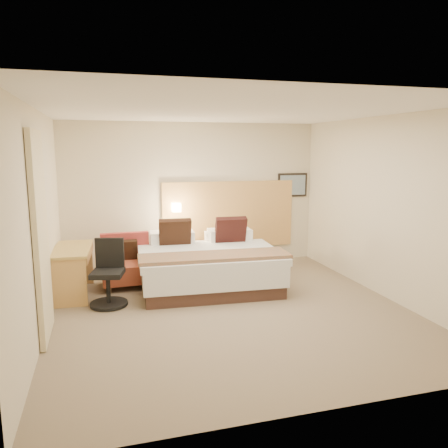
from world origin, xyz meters
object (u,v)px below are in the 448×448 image
object	(u,v)px
bed	(206,263)
lounge_chair	(127,265)
side_table	(162,262)
desk	(74,258)
desk_chair	(109,279)

from	to	relation	value
bed	lounge_chair	bearing A→B (deg)	167.53
bed	side_table	bearing A→B (deg)	145.39
side_table	bed	bearing A→B (deg)	-34.61
bed	side_table	distance (m)	0.81
lounge_chair	side_table	size ratio (longest dim) A/B	1.49
bed	desk	size ratio (longest dim) A/B	1.91
bed	desk	bearing A→B (deg)	-179.74
lounge_chair	side_table	world-z (taller)	lounge_chair
side_table	desk_chair	size ratio (longest dim) A/B	0.60
lounge_chair	side_table	distance (m)	0.63
lounge_chair	desk_chair	size ratio (longest dim) A/B	0.89
desk	side_table	bearing A→B (deg)	18.56
lounge_chair	desk_chair	xyz separation A→B (m)	(-0.30, -0.88, 0.06)
desk	desk_chair	distance (m)	0.79
lounge_chair	desk	size ratio (longest dim) A/B	0.69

